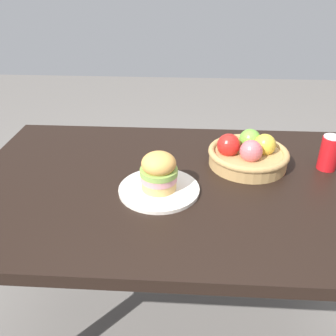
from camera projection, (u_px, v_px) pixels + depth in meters
ground_plane at (172, 325)px, 1.60m from camera, size 8.00×8.00×0.00m
dining_table at (173, 205)px, 1.28m from camera, size 1.40×0.90×0.75m
plate at (159, 189)px, 1.18m from camera, size 0.26×0.26×0.01m
sandwich at (159, 171)px, 1.14m from camera, size 0.12×0.12×0.13m
soda_can at (329, 153)px, 1.28m from camera, size 0.07×0.07×0.13m
fruit_basket at (248, 153)px, 1.31m from camera, size 0.29×0.29×0.12m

